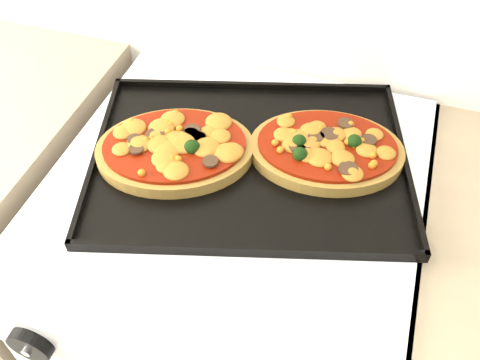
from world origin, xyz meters
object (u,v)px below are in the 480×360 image
at_px(stove, 238,314).
at_px(pizza_left, 175,148).
at_px(baking_tray, 249,158).
at_px(pizza_right, 327,148).

distance_m(stove, pizza_left, 0.49).
bearing_deg(baking_tray, pizza_right, 4.64).
relative_size(stove, pizza_left, 3.57).
xyz_separation_m(pizza_left, pizza_right, (0.23, 0.08, -0.00)).
bearing_deg(pizza_right, stove, -147.41).
bearing_deg(baking_tray, stove, -120.36).
xyz_separation_m(stove, pizza_right, (0.13, 0.08, 0.48)).
height_order(stove, pizza_right, pizza_right).
bearing_deg(pizza_left, baking_tray, 15.32).
distance_m(baking_tray, pizza_left, 0.12).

